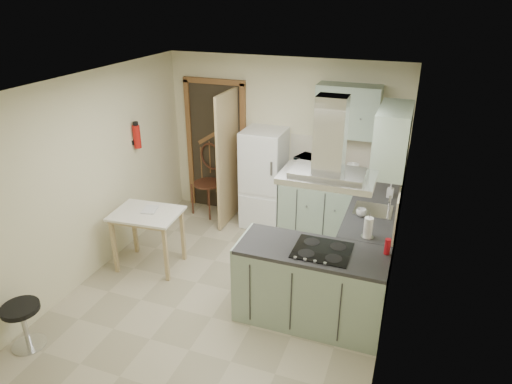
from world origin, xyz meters
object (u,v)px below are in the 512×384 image
at_px(peninsula, 311,285).
at_px(extractor_hood, 327,177).
at_px(stool, 25,326).
at_px(microwave, 312,166).
at_px(fridge, 264,178).
at_px(drop_leaf_table, 149,239).
at_px(bentwood_chair, 208,183).

xyz_separation_m(peninsula, extractor_hood, (0.10, 0.00, 1.27)).
relative_size(stool, microwave, 1.08).
height_order(fridge, extractor_hood, extractor_hood).
distance_m(drop_leaf_table, bentwood_chair, 1.68).
xyz_separation_m(extractor_hood, bentwood_chair, (-2.28, 2.01, -1.20)).
bearing_deg(drop_leaf_table, extractor_hood, -12.66).
distance_m(extractor_hood, microwave, 2.23).
xyz_separation_m(extractor_hood, microwave, (-0.61, 2.03, -0.69)).
relative_size(peninsula, microwave, 3.36).
relative_size(peninsula, drop_leaf_table, 1.86).
bearing_deg(extractor_hood, peninsula, 180.00).
height_order(peninsula, microwave, microwave).
relative_size(peninsula, extractor_hood, 1.72).
xyz_separation_m(drop_leaf_table, microwave, (1.71, 1.69, 0.64)).
distance_m(extractor_hood, drop_leaf_table, 2.70).
relative_size(extractor_hood, stool, 1.81).
bearing_deg(fridge, bentwood_chair, 178.49).
bearing_deg(bentwood_chair, drop_leaf_table, -75.13).
relative_size(drop_leaf_table, stool, 1.68).
relative_size(peninsula, bentwood_chair, 1.50).
distance_m(fridge, microwave, 0.77).
bearing_deg(drop_leaf_table, peninsula, -13.02).
bearing_deg(microwave, drop_leaf_table, -116.93).
bearing_deg(microwave, peninsula, -57.53).
relative_size(fridge, extractor_hood, 1.67).
bearing_deg(bentwood_chair, stool, -80.89).
relative_size(extractor_hood, microwave, 1.95).
height_order(fridge, peninsula, fridge).
bearing_deg(peninsula, drop_leaf_table, 171.51).
bearing_deg(drop_leaf_table, microwave, 40.14).
relative_size(bentwood_chair, stool, 2.07).
xyz_separation_m(stool, microwave, (2.10, 3.42, 0.78)).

